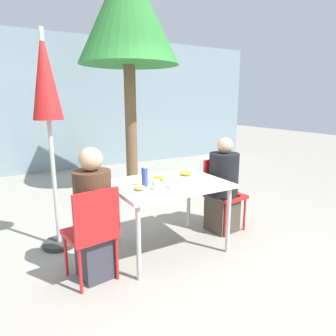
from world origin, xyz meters
TOP-DOWN VIEW (x-y plane):
  - ground_plane at (0.00, 0.00)m, footprint 24.00×24.00m
  - building_facade at (0.00, 4.54)m, footprint 10.00×0.20m
  - dining_table at (0.00, 0.00)m, footprint 1.15×0.87m
  - chair_left at (-0.86, -0.20)m, footprint 0.45×0.45m
  - person_left at (-0.82, -0.12)m, footprint 0.33×0.33m
  - chair_right at (0.87, 0.18)m, footprint 0.44×0.44m
  - person_right at (0.82, 0.09)m, footprint 0.35×0.35m
  - closed_umbrella at (-1.02, 0.66)m, footprint 0.36×0.36m
  - plate_0 at (-0.39, -0.16)m, footprint 0.20×0.20m
  - plate_1 at (-0.07, 0.06)m, footprint 0.22×0.22m
  - plate_2 at (0.29, 0.10)m, footprint 0.25×0.25m
  - bottle at (-0.28, -0.02)m, footprint 0.06×0.06m
  - drinking_cup at (-0.23, -0.18)m, footprint 0.07×0.07m
  - salad_bowl at (-0.02, -0.22)m, footprint 0.18×0.18m
  - tree_behind_left at (0.56, 2.29)m, footprint 1.67×1.67m

SIDE VIEW (x-z plane):
  - ground_plane at x=0.00m, z-range 0.00..0.00m
  - chair_left at x=-0.86m, z-range 0.08..0.95m
  - chair_right at x=0.87m, z-range 0.08..0.95m
  - person_right at x=0.82m, z-range -0.04..1.13m
  - person_left at x=-0.82m, z-range -0.03..1.17m
  - dining_table at x=0.00m, z-range 0.31..1.07m
  - plate_0 at x=-0.39m, z-range 0.75..0.81m
  - plate_1 at x=-0.07m, z-range 0.75..0.81m
  - plate_2 at x=0.29m, z-range 0.75..0.82m
  - salad_bowl at x=-0.02m, z-range 0.76..0.82m
  - drinking_cup at x=-0.23m, z-range 0.76..0.85m
  - bottle at x=-0.28m, z-range 0.75..0.96m
  - building_facade at x=0.00m, z-range 0.00..3.00m
  - closed_umbrella at x=-1.02m, z-range 0.53..2.81m
  - tree_behind_left at x=0.56m, z-range 1.05..4.90m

